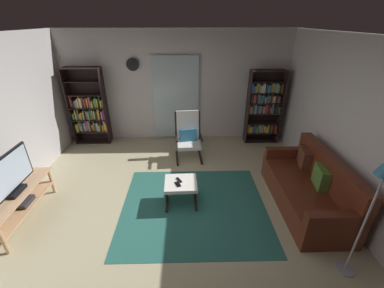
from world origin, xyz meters
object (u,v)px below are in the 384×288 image
at_px(bookshelf_near_tv, 90,110).
at_px(lounge_armchair, 188,135).
at_px(ottoman, 181,186).
at_px(tv_remote, 179,180).
at_px(floor_lamp_by_sofa, 382,181).
at_px(television, 8,177).
at_px(wall_clock, 133,64).
at_px(leather_sofa, 309,188).
at_px(tv_stand, 19,201).
at_px(cell_phone, 178,184).
at_px(bookshelf_near_sofa, 263,107).

xyz_separation_m(bookshelf_near_tv, lounge_armchair, (2.35, -0.81, -0.29)).
relative_size(bookshelf_near_tv, ottoman, 3.43).
bearing_deg(ottoman, tv_remote, 125.25).
relative_size(lounge_armchair, floor_lamp_by_sofa, 0.62).
xyz_separation_m(television, bookshelf_near_tv, (0.22, 2.71, 0.05)).
relative_size(bookshelf_near_tv, wall_clock, 6.30).
distance_m(leather_sofa, wall_clock, 4.41).
distance_m(leather_sofa, lounge_armchair, 2.57).
xyz_separation_m(tv_remote, wall_clock, (-1.08, 2.51, 1.42)).
distance_m(bookshelf_near_tv, tv_remote, 3.23).
bearing_deg(tv_stand, television, -75.82).
bearing_deg(tv_remote, leather_sofa, -32.71).
bearing_deg(television, bookshelf_near_tv, 85.41).
bearing_deg(wall_clock, tv_remote, -66.77).
bearing_deg(ottoman, wall_clock, 113.44).
height_order(tv_remote, wall_clock, wall_clock).
distance_m(ottoman, floor_lamp_by_sofa, 2.62).
bearing_deg(television, wall_clock, 65.23).
bearing_deg(wall_clock, leather_sofa, -39.69).
relative_size(bookshelf_near_tv, leather_sofa, 0.97).
relative_size(television, bookshelf_near_tv, 0.55).
distance_m(television, ottoman, 2.49).
bearing_deg(cell_phone, floor_lamp_by_sofa, -52.91).
xyz_separation_m(bookshelf_near_sofa, wall_clock, (-3.06, 0.22, 0.95)).
xyz_separation_m(lounge_armchair, wall_clock, (-1.24, 0.98, 1.32)).
bearing_deg(ottoman, floor_lamp_by_sofa, -32.51).
distance_m(television, tv_remote, 2.45).
relative_size(ottoman, tv_remote, 3.70).
xyz_separation_m(bookshelf_near_sofa, floor_lamp_by_sofa, (0.10, -3.64, 0.44)).
bearing_deg(lounge_armchair, cell_phone, -96.39).
bearing_deg(tv_stand, cell_phone, 5.66).
distance_m(lounge_armchair, ottoman, 1.59).
bearing_deg(tv_stand, bookshelf_near_sofa, 31.11).
height_order(tv_remote, floor_lamp_by_sofa, floor_lamp_by_sofa).
bearing_deg(cell_phone, lounge_armchair, 61.23).
bearing_deg(bookshelf_near_sofa, cell_phone, -129.66).
bearing_deg(bookshelf_near_sofa, ottoman, -129.81).
height_order(leather_sofa, cell_phone, leather_sofa).
xyz_separation_m(lounge_armchair, tv_remote, (-0.17, -1.54, -0.11)).
distance_m(ottoman, tv_remote, 0.10).
relative_size(bookshelf_near_sofa, leather_sofa, 0.93).
xyz_separation_m(bookshelf_near_sofa, lounge_armchair, (-1.81, -0.76, -0.36)).
bearing_deg(tv_remote, floor_lamp_by_sofa, -62.15).
bearing_deg(floor_lamp_by_sofa, wall_clock, 129.26).
bearing_deg(tv_remote, lounge_armchair, 54.64).
height_order(television, bookshelf_near_tv, bookshelf_near_tv).
bearing_deg(ottoman, television, -172.62).
xyz_separation_m(bookshelf_near_tv, bookshelf_near_sofa, (4.16, -0.05, 0.07)).
relative_size(tv_stand, television, 1.39).
distance_m(bookshelf_near_sofa, ottoman, 3.09).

